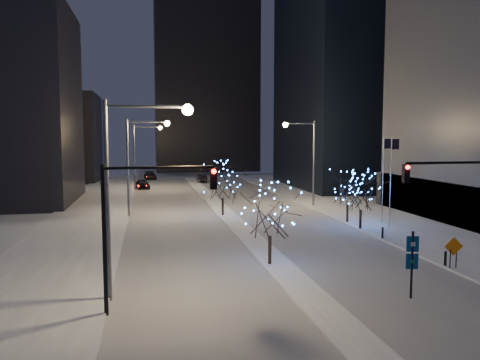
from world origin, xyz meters
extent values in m
plane|color=silver|center=(0.00, 0.00, 0.00)|extent=(160.00, 160.00, 0.00)
cube|color=#A5AAB3|center=(0.00, 35.00, 0.01)|extent=(20.00, 130.00, 0.02)
cube|color=white|center=(0.00, 30.00, 0.07)|extent=(2.00, 80.00, 0.15)
cube|color=white|center=(15.00, 20.00, 0.07)|extent=(10.00, 90.00, 0.15)
cube|color=white|center=(-14.00, 20.00, 0.07)|extent=(8.00, 90.00, 0.15)
cube|color=black|center=(-26.00, 70.00, 8.00)|extent=(18.00, 16.00, 16.00)
cube|color=black|center=(6.00, 92.00, 21.00)|extent=(24.00, 14.00, 42.00)
cylinder|color=#595E66|center=(-10.00, 2.00, 5.00)|extent=(0.24, 0.24, 10.00)
cylinder|color=#595E66|center=(-8.00, 2.00, 9.70)|extent=(4.00, 0.16, 0.16)
sphere|color=#FFD07F|center=(-6.00, 2.00, 9.55)|extent=(0.56, 0.56, 0.56)
cylinder|color=#595E66|center=(-10.00, 27.00, 5.00)|extent=(0.24, 0.24, 10.00)
cylinder|color=#595E66|center=(-8.00, 27.00, 9.70)|extent=(4.00, 0.16, 0.16)
sphere|color=#FFD07F|center=(-6.00, 27.00, 9.55)|extent=(0.56, 0.56, 0.56)
cylinder|color=#595E66|center=(-10.00, 52.00, 5.00)|extent=(0.24, 0.24, 10.00)
cylinder|color=#595E66|center=(-8.00, 52.00, 9.70)|extent=(4.00, 0.16, 0.16)
sphere|color=#FFD07F|center=(-6.00, 52.00, 9.55)|extent=(0.56, 0.56, 0.56)
cylinder|color=#595E66|center=(11.00, 30.00, 5.00)|extent=(0.24, 0.24, 10.00)
cylinder|color=#595E66|center=(9.25, 30.00, 9.70)|extent=(3.50, 0.16, 0.16)
sphere|color=#FFD07F|center=(7.50, 30.00, 9.55)|extent=(0.56, 0.56, 0.56)
cylinder|color=black|center=(-10.00, 0.00, 3.50)|extent=(0.20, 0.20, 7.00)
cylinder|color=black|center=(-7.50, 0.00, 6.80)|extent=(5.00, 0.14, 0.14)
cube|color=black|center=(-5.00, 0.00, 6.25)|extent=(0.32, 0.28, 1.00)
sphere|color=#FF0C05|center=(-5.00, -0.18, 6.60)|extent=(0.22, 0.22, 0.22)
cylinder|color=black|center=(8.00, 1.00, 6.80)|extent=(5.00, 0.14, 0.14)
cube|color=black|center=(5.50, 1.00, 6.25)|extent=(0.32, 0.28, 1.00)
sphere|color=#FF0C05|center=(5.50, 0.82, 6.60)|extent=(0.22, 0.22, 0.22)
cylinder|color=silver|center=(13.00, 16.00, 4.15)|extent=(0.10, 0.10, 8.00)
cube|color=black|center=(13.35, 16.00, 7.55)|extent=(0.70, 0.03, 0.90)
cylinder|color=silver|center=(13.60, 18.50, 4.15)|extent=(0.10, 0.10, 8.00)
cube|color=black|center=(13.95, 18.50, 7.55)|extent=(0.70, 0.03, 0.90)
cylinder|color=black|center=(10.20, 4.00, 0.60)|extent=(0.16, 0.16, 0.90)
cylinder|color=black|center=(10.20, 8.00, 0.60)|extent=(0.16, 0.16, 0.90)
cylinder|color=black|center=(10.20, 12.00, 0.60)|extent=(0.16, 0.16, 0.90)
cylinder|color=black|center=(10.20, 16.00, 0.60)|extent=(0.16, 0.16, 0.90)
imported|color=black|center=(-8.86, 53.09, 0.77)|extent=(2.57, 4.76, 1.54)
imported|color=black|center=(1.50, 62.00, 0.69)|extent=(1.51, 4.18, 1.37)
imported|color=black|center=(-7.61, 69.50, 0.74)|extent=(2.56, 5.26, 1.47)
cylinder|color=black|center=(-0.50, 6.54, 1.05)|extent=(0.22, 0.22, 1.79)
cylinder|color=black|center=(-0.50, 25.44, 1.02)|extent=(0.22, 0.22, 1.74)
cylinder|color=black|center=(10.50, 16.58, 0.94)|extent=(0.22, 0.22, 1.57)
cylinder|color=black|center=(10.50, 19.36, 1.02)|extent=(0.22, 0.22, 1.75)
cylinder|color=black|center=(5.00, -0.68, 1.74)|extent=(0.12, 0.12, 3.48)
cube|color=navy|center=(5.00, -0.68, 2.83)|extent=(0.62, 0.19, 0.79)
cube|color=navy|center=(5.00, -0.68, 1.94)|extent=(0.62, 0.19, 0.79)
cylinder|color=black|center=(10.09, 3.38, 0.72)|extent=(0.06, 0.06, 1.15)
cylinder|color=black|center=(10.51, 3.38, 0.72)|extent=(0.06, 0.06, 1.15)
cube|color=orange|center=(10.30, 3.38, 1.51)|extent=(1.18, 0.18, 1.18)
camera|label=1|loc=(-8.01, -21.65, 8.22)|focal=35.00mm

